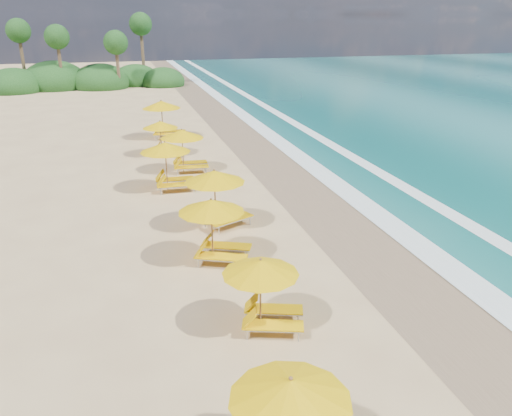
% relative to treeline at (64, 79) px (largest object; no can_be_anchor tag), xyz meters
% --- Properties ---
extents(ground, '(160.00, 160.00, 0.00)m').
position_rel_treeline_xyz_m(ground, '(9.94, -45.51, -1.00)').
color(ground, tan).
rests_on(ground, ground).
extents(wet_sand, '(4.00, 160.00, 0.01)m').
position_rel_treeline_xyz_m(wet_sand, '(13.94, -45.51, -0.99)').
color(wet_sand, '#8B7253').
rests_on(wet_sand, ground).
extents(surf_foam, '(4.00, 160.00, 0.01)m').
position_rel_treeline_xyz_m(surf_foam, '(16.64, -45.51, -0.97)').
color(surf_foam, white).
rests_on(surf_foam, ground).
extents(station_3, '(2.60, 2.54, 2.04)m').
position_rel_treeline_xyz_m(station_3, '(8.67, -51.21, 0.15)').
color(station_3, olive).
rests_on(station_3, ground).
extents(station_4, '(2.92, 2.89, 2.24)m').
position_rel_treeline_xyz_m(station_4, '(8.21, -46.93, 0.26)').
color(station_4, olive).
rests_on(station_4, ground).
extents(station_5, '(3.11, 3.09, 2.37)m').
position_rel_treeline_xyz_m(station_5, '(8.86, -43.99, 0.33)').
color(station_5, olive).
rests_on(station_5, ground).
extents(station_6, '(2.58, 2.39, 2.38)m').
position_rel_treeline_xyz_m(station_6, '(7.54, -38.98, 0.34)').
color(station_6, olive).
rests_on(station_6, ground).
extents(station_7, '(2.60, 2.43, 2.31)m').
position_rel_treeline_xyz_m(station_7, '(8.67, -36.14, 0.30)').
color(station_7, olive).
rests_on(station_7, ground).
extents(station_8, '(2.57, 2.47, 2.10)m').
position_rel_treeline_xyz_m(station_8, '(7.87, -32.49, 0.18)').
color(station_8, olive).
rests_on(station_8, ground).
extents(station_9, '(3.15, 3.02, 2.59)m').
position_rel_treeline_xyz_m(station_9, '(8.42, -28.03, 0.45)').
color(station_9, olive).
rests_on(station_9, ground).
extents(treeline, '(25.80, 8.80, 9.74)m').
position_rel_treeline_xyz_m(treeline, '(0.00, 0.00, 0.00)').
color(treeline, '#163D14').
rests_on(treeline, ground).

